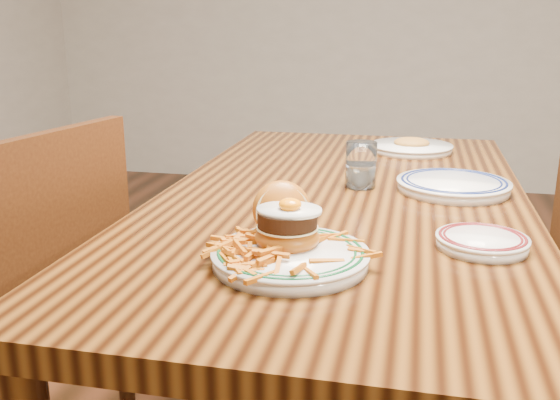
% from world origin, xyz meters
% --- Properties ---
extents(table, '(0.85, 1.60, 0.75)m').
position_xyz_m(table, '(0.00, 0.00, 0.66)').
color(table, black).
rests_on(table, floor).
extents(chair_left, '(0.50, 0.50, 0.93)m').
position_xyz_m(chair_left, '(-0.69, -0.27, 0.50)').
color(chair_left, '#3F220D').
rests_on(chair_left, floor).
extents(main_plate, '(0.27, 0.28, 0.13)m').
position_xyz_m(main_plate, '(-0.04, -0.45, 0.79)').
color(main_plate, white).
rests_on(main_plate, table).
extents(side_plate, '(0.16, 0.16, 0.03)m').
position_xyz_m(side_plate, '(0.29, -0.31, 0.76)').
color(side_plate, white).
rests_on(side_plate, table).
extents(rear_plate, '(0.27, 0.27, 0.03)m').
position_xyz_m(rear_plate, '(0.26, 0.08, 0.77)').
color(rear_plate, white).
rests_on(rear_plate, table).
extents(water_glass, '(0.08, 0.08, 0.11)m').
position_xyz_m(water_glass, '(0.04, 0.07, 0.80)').
color(water_glass, white).
rests_on(water_glass, table).
extents(far_plate, '(0.25, 0.25, 0.05)m').
position_xyz_m(far_plate, '(0.15, 0.54, 0.77)').
color(far_plate, white).
rests_on(far_plate, table).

